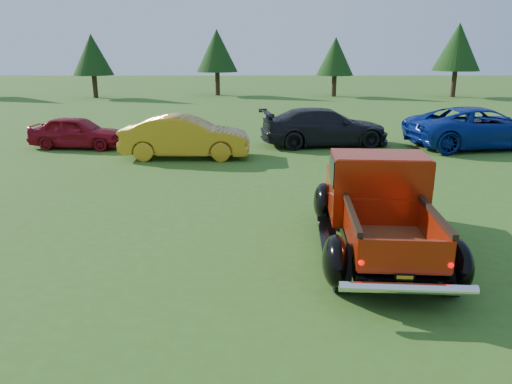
# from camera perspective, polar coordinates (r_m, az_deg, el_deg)

# --- Properties ---
(ground) EXTENTS (120.00, 120.00, 0.00)m
(ground) POSITION_cam_1_polar(r_m,az_deg,el_deg) (9.64, 1.24, -5.86)
(ground) COLOR #395E1A
(ground) RESTS_ON ground
(tree_west) EXTENTS (2.94, 2.94, 4.60)m
(tree_west) POSITION_cam_1_polar(r_m,az_deg,el_deg) (39.71, -18.21, 14.67)
(tree_west) COLOR #332114
(tree_west) RESTS_ON ground
(tree_mid_left) EXTENTS (3.20, 3.20, 5.00)m
(tree_mid_left) POSITION_cam_1_polar(r_m,az_deg,el_deg) (40.02, -4.49, 15.80)
(tree_mid_left) COLOR #332114
(tree_mid_left) RESTS_ON ground
(tree_mid_right) EXTENTS (2.82, 2.82, 4.40)m
(tree_mid_right) POSITION_cam_1_polar(r_m,az_deg,el_deg) (39.44, 9.05, 15.05)
(tree_mid_right) COLOR #332114
(tree_mid_right) RESTS_ON ground
(tree_east) EXTENTS (3.46, 3.46, 5.40)m
(tree_east) POSITION_cam_1_polar(r_m,az_deg,el_deg) (41.35, 22.06, 15.11)
(tree_east) COLOR #332114
(tree_east) RESTS_ON ground
(pickup_truck) EXTENTS (2.54, 4.89, 1.77)m
(pickup_truck) POSITION_cam_1_polar(r_m,az_deg,el_deg) (9.53, 13.62, -1.24)
(pickup_truck) COLOR black
(pickup_truck) RESTS_ON ground
(show_car_red) EXTENTS (3.61, 1.77, 1.19)m
(show_car_red) POSITION_cam_1_polar(r_m,az_deg,el_deg) (19.85, -19.76, 6.47)
(show_car_red) COLOR maroon
(show_car_red) RESTS_ON ground
(show_car_yellow) EXTENTS (4.34, 1.55, 1.42)m
(show_car_yellow) POSITION_cam_1_polar(r_m,az_deg,el_deg) (17.13, -8.04, 6.26)
(show_car_yellow) COLOR orange
(show_car_yellow) RESTS_ON ground
(show_car_grey) EXTENTS (5.10, 2.63, 1.41)m
(show_car_grey) POSITION_cam_1_polar(r_m,az_deg,el_deg) (19.35, 7.85, 7.38)
(show_car_grey) COLOR black
(show_car_grey) RESTS_ON ground
(show_car_blue) EXTENTS (5.75, 3.33, 1.51)m
(show_car_blue) POSITION_cam_1_polar(r_m,az_deg,el_deg) (20.49, 24.22, 6.73)
(show_car_blue) COLOR navy
(show_car_blue) RESTS_ON ground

